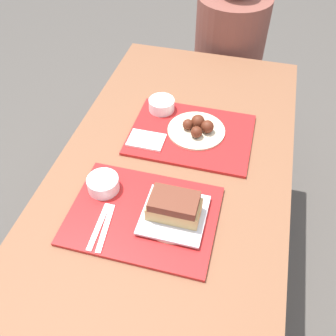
{
  "coord_description": "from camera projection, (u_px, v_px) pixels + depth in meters",
  "views": [
    {
      "loc": [
        0.21,
        -0.78,
        1.72
      ],
      "look_at": [
        -0.0,
        0.04,
        0.82
      ],
      "focal_mm": 40.0,
      "sensor_mm": 36.0,
      "label": 1
    }
  ],
  "objects": [
    {
      "name": "plastic_fork_near",
      "position": [
        99.0,
        226.0,
        1.11
      ],
      "size": [
        0.02,
        0.17,
        0.0
      ],
      "color": "white",
      "rests_on": "tray_near"
    },
    {
      "name": "bowl_coleslaw_near",
      "position": [
        103.0,
        183.0,
        1.19
      ],
      "size": [
        0.1,
        0.1,
        0.05
      ],
      "color": "white",
      "rests_on": "tray_near"
    },
    {
      "name": "picnic_table",
      "position": [
        166.0,
        203.0,
        1.31
      ],
      "size": [
        0.81,
        1.73,
        0.78
      ],
      "color": "brown",
      "rests_on": "ground_plane"
    },
    {
      "name": "picnic_bench_far",
      "position": [
        213.0,
        95.0,
        2.24
      ],
      "size": [
        0.77,
        0.28,
        0.46
      ],
      "color": "brown",
      "rests_on": "ground_plane"
    },
    {
      "name": "ground_plane",
      "position": [
        167.0,
        290.0,
        1.8
      ],
      "size": [
        12.0,
        12.0,
        0.0
      ],
      "primitive_type": "plane",
      "color": "#4C4742"
    },
    {
      "name": "napkin_far",
      "position": [
        146.0,
        140.0,
        1.36
      ],
      "size": [
        0.13,
        0.09,
        0.01
      ],
      "color": "white",
      "rests_on": "tray_far"
    },
    {
      "name": "brisket_sandwich_plate",
      "position": [
        174.0,
        210.0,
        1.11
      ],
      "size": [
        0.19,
        0.19,
        0.09
      ],
      "color": "beige",
      "rests_on": "tray_near"
    },
    {
      "name": "plastic_knife_near",
      "position": [
        106.0,
        228.0,
        1.1
      ],
      "size": [
        0.03,
        0.17,
        0.0
      ],
      "color": "white",
      "rests_on": "tray_near"
    },
    {
      "name": "person_seated_across",
      "position": [
        230.0,
        40.0,
        1.97
      ],
      "size": [
        0.37,
        0.37,
        0.69
      ],
      "color": "brown",
      "rests_on": "picnic_bench_far"
    },
    {
      "name": "tray_far",
      "position": [
        191.0,
        134.0,
        1.4
      ],
      "size": [
        0.45,
        0.33,
        0.01
      ],
      "color": "red",
      "rests_on": "picnic_table"
    },
    {
      "name": "tray_near",
      "position": [
        143.0,
        215.0,
        1.15
      ],
      "size": [
        0.45,
        0.33,
        0.01
      ],
      "color": "red",
      "rests_on": "picnic_table"
    },
    {
      "name": "bowl_coleslaw_far",
      "position": [
        162.0,
        104.0,
        1.47
      ],
      "size": [
        0.1,
        0.1,
        0.05
      ],
      "color": "white",
      "rests_on": "tray_far"
    },
    {
      "name": "wings_plate_far",
      "position": [
        197.0,
        128.0,
        1.39
      ],
      "size": [
        0.22,
        0.22,
        0.06
      ],
      "color": "beige",
      "rests_on": "tray_far"
    }
  ]
}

